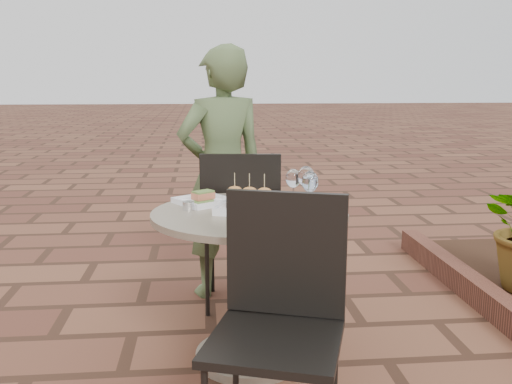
{
  "coord_description": "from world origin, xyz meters",
  "views": [
    {
      "loc": [
        -0.03,
        -2.44,
        1.32
      ],
      "look_at": [
        0.21,
        0.09,
        0.82
      ],
      "focal_mm": 40.0,
      "sensor_mm": 36.0,
      "label": 1
    }
  ],
  "objects": [
    {
      "name": "cafe_table",
      "position": [
        0.18,
        0.09,
        0.48
      ],
      "size": [
        0.9,
        0.9,
        0.73
      ],
      "color": "gray",
      "rests_on": "ground"
    },
    {
      "name": "chair_near",
      "position": [
        0.23,
        -0.57,
        0.55
      ],
      "size": [
        0.56,
        0.56,
        0.93
      ],
      "rotation": [
        0.0,
        0.0,
        -0.32
      ],
      "color": "black",
      "rests_on": "ground"
    },
    {
      "name": "plate_sliders",
      "position": [
        0.18,
        0.1,
        0.77
      ],
      "size": [
        0.35,
        0.35,
        0.18
      ],
      "rotation": [
        0.0,
        0.0,
        -0.35
      ],
      "color": "white",
      "rests_on": "cafe_table"
    },
    {
      "name": "wine_glass_far",
      "position": [
        0.46,
        0.2,
        0.86
      ],
      "size": [
        0.08,
        0.08,
        0.19
      ],
      "color": "white",
      "rests_on": "cafe_table"
    },
    {
      "name": "plate_tuna",
      "position": [
        0.21,
        -0.09,
        0.74
      ],
      "size": [
        0.25,
        0.25,
        0.03
      ],
      "rotation": [
        0.0,
        0.0,
        0.08
      ],
      "color": "white",
      "rests_on": "cafe_table"
    },
    {
      "name": "chair_far",
      "position": [
        0.18,
        0.7,
        0.55
      ],
      "size": [
        0.48,
        0.48,
        0.93
      ],
      "rotation": [
        0.0,
        0.0,
        3.05
      ],
      "color": "black",
      "rests_on": "ground"
    },
    {
      "name": "plate_salmon",
      "position": [
        -0.03,
        0.28,
        0.75
      ],
      "size": [
        0.32,
        0.32,
        0.06
      ],
      "rotation": [
        0.0,
        0.0,
        0.6
      ],
      "color": "white",
      "rests_on": "cafe_table"
    },
    {
      "name": "diner",
      "position": [
        0.09,
        0.98,
        0.76
      ],
      "size": [
        0.65,
        0.53,
        1.53
      ],
      "primitive_type": "imported",
      "rotation": [
        0.0,
        0.0,
        3.48
      ],
      "color": "#475A31",
      "rests_on": "ground"
    },
    {
      "name": "steel_ramekin",
      "position": [
        -0.1,
        0.15,
        0.75
      ],
      "size": [
        0.06,
        0.06,
        0.04
      ],
      "primitive_type": "cylinder",
      "rotation": [
        0.0,
        0.0,
        0.09
      ],
      "color": "silver",
      "rests_on": "cafe_table"
    },
    {
      "name": "wine_glass_mid",
      "position": [
        0.4,
        0.22,
        0.85
      ],
      "size": [
        0.07,
        0.07,
        0.17
      ],
      "color": "white",
      "rests_on": "cafe_table"
    },
    {
      "name": "planter_curb",
      "position": [
        1.6,
        0.3,
        0.07
      ],
      "size": [
        0.12,
        3.0,
        0.15
      ],
      "primitive_type": "cube",
      "color": "brown",
      "rests_on": "ground"
    },
    {
      "name": "wine_glass_right",
      "position": [
        0.46,
        0.09,
        0.86
      ],
      "size": [
        0.08,
        0.08,
        0.18
      ],
      "color": "white",
      "rests_on": "cafe_table"
    },
    {
      "name": "cutlery_set",
      "position": [
        0.43,
        -0.04,
        0.73
      ],
      "size": [
        0.16,
        0.23,
        0.0
      ],
      "primitive_type": null,
      "rotation": [
        0.0,
        0.0,
        0.34
      ],
      "color": "silver",
      "rests_on": "cafe_table"
    },
    {
      "name": "ground",
      "position": [
        0.0,
        0.0,
        0.0
      ],
      "size": [
        60.0,
        60.0,
        0.0
      ],
      "primitive_type": "plane",
      "color": "brown",
      "rests_on": "ground"
    }
  ]
}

